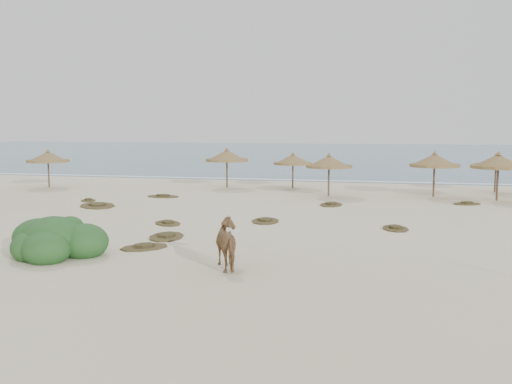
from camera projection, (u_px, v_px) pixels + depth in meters
ground at (234, 242)px, 22.48m from camera, size 160.00×160.00×0.00m
ocean at (352, 153)px, 95.05m from camera, size 200.00×100.00×0.01m
foam_line at (316, 181)px, 47.64m from camera, size 70.00×0.60×0.01m
palapa_0 at (48, 157)px, 42.34m from camera, size 3.21×3.21×2.86m
palapa_1 at (227, 156)px, 42.10m from camera, size 3.55×3.55×2.99m
palapa_2 at (293, 160)px, 41.77m from camera, size 3.76×3.76×2.66m
palapa_3 at (329, 162)px, 37.07m from camera, size 3.61×3.61×2.83m
palapa_4 at (435, 161)px, 36.59m from camera, size 4.07×4.07×2.97m
palapa_5 at (496, 162)px, 39.01m from camera, size 3.72×3.72×2.74m
palapa_6 at (498, 162)px, 34.62m from camera, size 3.78×3.78×3.04m
horse at (230, 244)px, 18.26m from camera, size 1.72×2.06×1.60m
fence_post_near at (230, 248)px, 18.82m from camera, size 0.11×0.11×1.11m
bush at (55, 241)px, 20.06m from camera, size 3.65×3.21×1.63m
scrub_1 at (97, 205)px, 32.52m from camera, size 3.30×3.53×0.16m
scrub_2 at (168, 223)px, 26.60m from camera, size 1.95×2.01×0.16m
scrub_3 at (265, 221)px, 27.25m from camera, size 1.52×2.14×0.16m
scrub_4 at (395, 228)px, 25.27m from camera, size 1.44×1.91×0.16m
scrub_6 at (163, 196)px, 36.73m from camera, size 2.30×1.62×0.16m
scrub_7 at (331, 204)px, 32.91m from camera, size 1.45×2.07×0.16m
scrub_8 at (88, 200)px, 34.72m from camera, size 1.43×1.59×0.16m
scrub_9 at (166, 236)px, 23.42m from camera, size 1.73×2.34×0.16m
scrub_10 at (467, 204)px, 33.24m from camera, size 1.95×1.66×0.16m
scrub_11 at (144, 247)px, 21.37m from camera, size 2.16×2.15×0.16m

